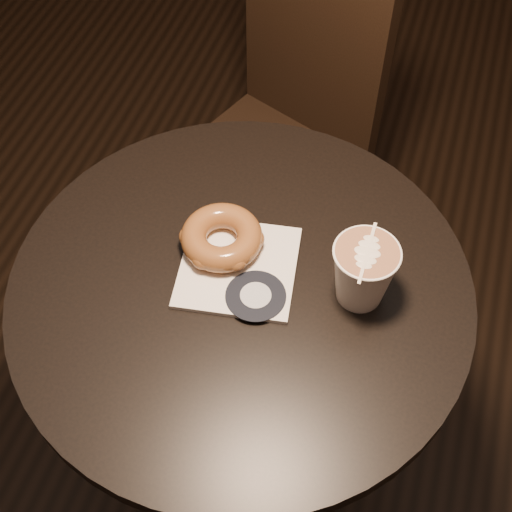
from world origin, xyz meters
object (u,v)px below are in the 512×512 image
(chair, at_px, (289,113))
(latte_cup, at_px, (363,274))
(cafe_table, at_px, (243,348))
(doughnut, at_px, (222,237))
(pastry_bag, at_px, (238,267))

(chair, bearing_deg, latte_cup, -43.79)
(latte_cup, bearing_deg, cafe_table, -169.32)
(cafe_table, height_order, latte_cup, latte_cup)
(doughnut, height_order, latte_cup, latte_cup)
(doughnut, bearing_deg, chair, 94.62)
(chair, height_order, doughnut, chair)
(doughnut, distance_m, latte_cup, 0.22)
(pastry_bag, relative_size, doughnut, 1.38)
(cafe_table, xyz_separation_m, chair, (-0.09, 0.63, -0.04))
(pastry_bag, bearing_deg, chair, 89.32)
(chair, bearing_deg, pastry_bag, -60.12)
(latte_cup, bearing_deg, pastry_bag, -177.16)
(chair, distance_m, pastry_bag, 0.66)
(cafe_table, bearing_deg, doughnut, 131.65)
(cafe_table, height_order, chair, chair)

